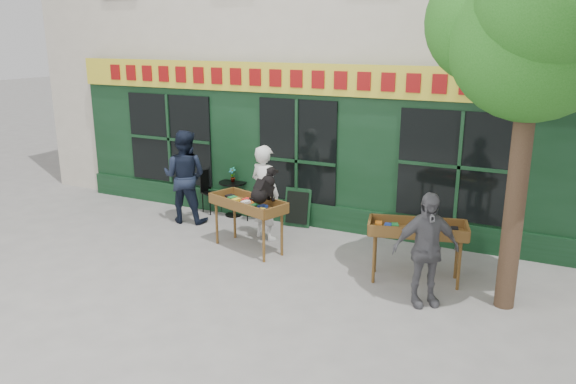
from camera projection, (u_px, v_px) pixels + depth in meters
name	position (u px, v px, depth m)	size (l,w,h in m)	color
ground	(240.00, 262.00, 9.78)	(80.00, 80.00, 0.00)	slate
street_tree	(541.00, 12.00, 7.14)	(3.05, 2.90, 5.60)	#382619
book_cart_center	(248.00, 207.00, 10.16)	(1.62, 1.06, 0.99)	brown
dog	(263.00, 185.00, 9.84)	(0.34, 0.60, 0.60)	black
woman	(265.00, 193.00, 10.70)	(0.67, 0.44, 1.84)	silver
book_cart_right	(417.00, 232.00, 8.84)	(1.61, 0.98, 0.99)	brown
man_right	(426.00, 249.00, 8.06)	(1.00, 0.42, 1.70)	#545459
bistro_table	(233.00, 192.00, 12.17)	(0.60, 0.60, 0.76)	black
bistro_chair_left	(209.00, 187.00, 12.46)	(0.48, 0.47, 0.95)	black
bistro_chair_right	(259.00, 194.00, 11.92)	(0.47, 0.47, 0.95)	black
potted_plant	(232.00, 175.00, 12.06)	(0.17, 0.12, 0.33)	gray
man_left	(185.00, 176.00, 11.69)	(0.95, 0.74, 1.95)	black
chalkboard	(297.00, 207.00, 11.54)	(0.57, 0.24, 0.79)	black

